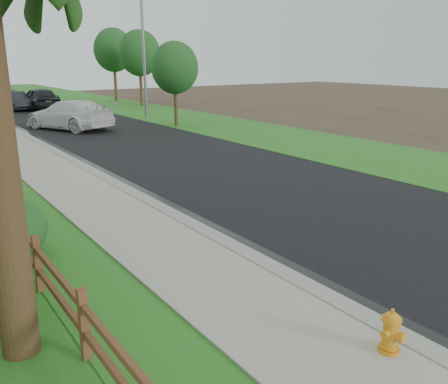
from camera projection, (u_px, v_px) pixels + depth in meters
ground at (421, 372)px, 6.36m from camera, size 120.00×120.00×0.00m
road at (48, 113)px, 36.52m from camera, size 8.00×90.00×0.02m
verge_far at (131, 108)px, 40.31m from camera, size 6.00×90.00×0.04m
ranch_fence at (22, 241)px, 9.26m from camera, size 0.12×16.92×1.10m
fire_hydrant at (391, 332)px, 6.55m from camera, size 0.43×0.35×0.66m
white_suv at (69, 115)px, 27.81m from camera, size 4.47×6.33×1.70m
dark_car_mid at (39, 98)px, 38.70m from camera, size 2.32×5.32×1.79m
dark_car_far at (15, 101)px, 38.27m from camera, size 1.78×4.52×1.46m
streetlight at (140, 33)px, 32.07m from camera, size 2.33×0.25×10.08m
tree_near_right at (175, 68)px, 28.27m from camera, size 2.82×2.82×5.08m
tree_mid_right at (140, 53)px, 40.70m from camera, size 3.57×3.57×6.47m
tree_far_right at (113, 50)px, 45.14m from camera, size 3.74×3.74×6.89m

